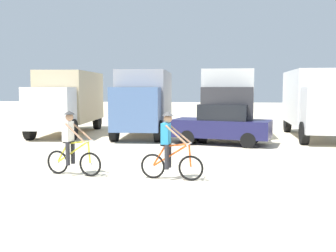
{
  "coord_description": "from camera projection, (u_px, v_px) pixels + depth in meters",
  "views": [
    {
      "loc": [
        1.74,
        -9.8,
        2.43
      ],
      "look_at": [
        -0.32,
        3.84,
        1.1
      ],
      "focal_mm": 41.48,
      "sensor_mm": 36.0,
      "label": 1
    }
  ],
  "objects": [
    {
      "name": "box_truck_tan_camper",
      "position": [
        68.0,
        99.0,
        20.97
      ],
      "size": [
        2.95,
        6.93,
        3.35
      ],
      "color": "#CCB78E",
      "rests_on": "ground"
    },
    {
      "name": "ground_plane",
      "position": [
        158.0,
        182.0,
        10.14
      ],
      "size": [
        120.0,
        120.0,
        0.0
      ],
      "primitive_type": "plane",
      "color": "beige"
    },
    {
      "name": "cyclist_orange_shirt",
      "position": [
        71.0,
        145.0,
        10.87
      ],
      "size": [
        1.72,
        0.55,
        1.82
      ],
      "color": "black",
      "rests_on": "ground"
    },
    {
      "name": "cyclist_cowboy_hat",
      "position": [
        169.0,
        148.0,
        10.33
      ],
      "size": [
        1.73,
        0.52,
        1.82
      ],
      "color": "black",
      "rests_on": "ground"
    },
    {
      "name": "box_truck_white_box",
      "position": [
        227.0,
        100.0,
        19.78
      ],
      "size": [
        2.45,
        6.77,
        3.35
      ],
      "color": "white",
      "rests_on": "ground"
    },
    {
      "name": "box_truck_grey_hauler",
      "position": [
        144.0,
        99.0,
        20.37
      ],
      "size": [
        2.8,
        6.89,
        3.35
      ],
      "color": "#9E9EA3",
      "rests_on": "ground"
    },
    {
      "name": "sedan_parked",
      "position": [
        222.0,
        124.0,
        17.0
      ],
      "size": [
        4.48,
        2.6,
        1.76
      ],
      "color": "#1E1E4C",
      "rests_on": "ground"
    },
    {
      "name": "box_truck_avon_van",
      "position": [
        316.0,
        100.0,
        19.29
      ],
      "size": [
        2.43,
        6.76,
        3.35
      ],
      "color": "white",
      "rests_on": "ground"
    }
  ]
}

